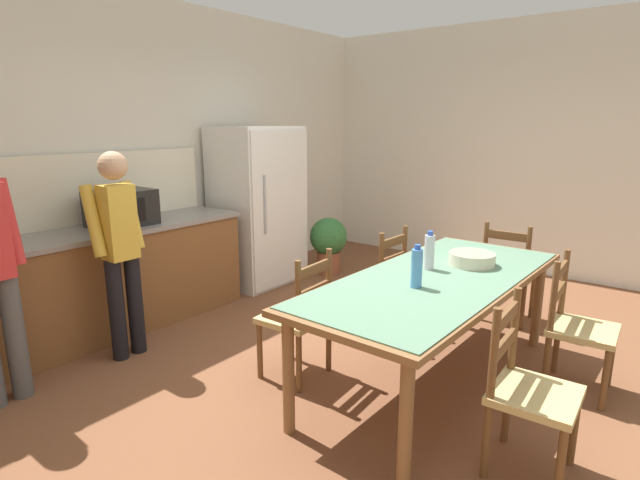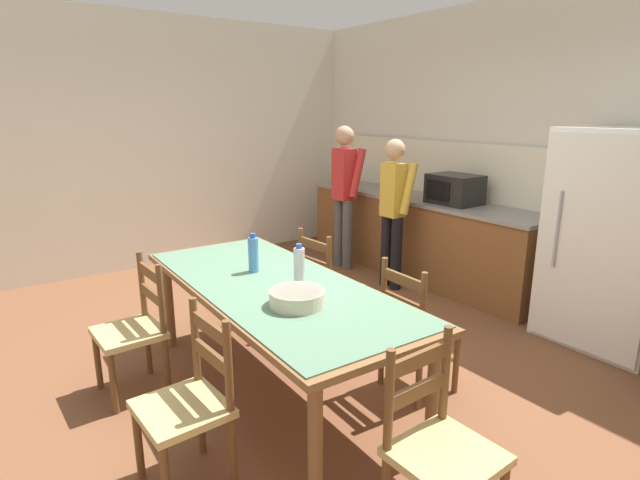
{
  "view_description": "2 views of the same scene",
  "coord_description": "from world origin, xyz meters",
  "px_view_note": "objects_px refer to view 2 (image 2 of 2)",
  "views": [
    {
      "loc": [
        -2.87,
        -1.67,
        1.76
      ],
      "look_at": [
        -0.38,
        0.26,
        1.01
      ],
      "focal_mm": 28.0,
      "sensor_mm": 36.0,
      "label": 1
    },
    {
      "loc": [
        2.73,
        -1.85,
        1.84
      ],
      "look_at": [
        -0.08,
        0.14,
        0.94
      ],
      "focal_mm": 28.0,
      "sensor_mm": 36.0,
      "label": 2
    }
  ],
  "objects_px": {
    "microwave": "(454,189)",
    "person_at_counter": "(393,206)",
    "serving_bowl": "(297,297)",
    "chair_side_far_left": "(327,285)",
    "refrigerator": "(614,240)",
    "bottle_off_centre": "(299,266)",
    "person_at_sink": "(344,190)",
    "bottle_near_centre": "(253,254)",
    "chair_side_near_left": "(134,330)",
    "chair_head_end": "(439,449)",
    "dining_table": "(274,293)",
    "chair_side_near_right": "(189,404)",
    "chair_side_far_right": "(416,329)"
  },
  "relations": [
    {
      "from": "person_at_counter",
      "to": "chair_side_near_left",
      "type": "bearing_deg",
      "value": -169.54
    },
    {
      "from": "microwave",
      "to": "chair_side_near_right",
      "type": "distance_m",
      "value": 3.6
    },
    {
      "from": "bottle_off_centre",
      "to": "person_at_sink",
      "type": "height_order",
      "value": "person_at_sink"
    },
    {
      "from": "serving_bowl",
      "to": "person_at_sink",
      "type": "xyz_separation_m",
      "value": [
        -2.3,
        2.14,
        0.12
      ]
    },
    {
      "from": "serving_bowl",
      "to": "chair_side_near_left",
      "type": "bearing_deg",
      "value": -144.05
    },
    {
      "from": "bottle_off_centre",
      "to": "person_at_sink",
      "type": "bearing_deg",
      "value": 136.12
    },
    {
      "from": "microwave",
      "to": "serving_bowl",
      "type": "relative_size",
      "value": 1.56
    },
    {
      "from": "chair_head_end",
      "to": "chair_side_far_right",
      "type": "xyz_separation_m",
      "value": [
        -0.9,
        0.79,
        0.0
      ]
    },
    {
      "from": "chair_side_near_left",
      "to": "person_at_sink",
      "type": "relative_size",
      "value": 0.55
    },
    {
      "from": "microwave",
      "to": "chair_side_near_left",
      "type": "height_order",
      "value": "microwave"
    },
    {
      "from": "dining_table",
      "to": "person_at_sink",
      "type": "xyz_separation_m",
      "value": [
        -1.9,
        2.05,
        0.24
      ]
    },
    {
      "from": "dining_table",
      "to": "person_at_sink",
      "type": "relative_size",
      "value": 1.39
    },
    {
      "from": "refrigerator",
      "to": "serving_bowl",
      "type": "xyz_separation_m",
      "value": [
        -0.5,
        -2.62,
        -0.04
      ]
    },
    {
      "from": "chair_side_near_left",
      "to": "person_at_sink",
      "type": "bearing_deg",
      "value": 113.58
    },
    {
      "from": "bottle_near_centre",
      "to": "chair_side_far_left",
      "type": "bearing_deg",
      "value": 105.06
    },
    {
      "from": "microwave",
      "to": "dining_table",
      "type": "relative_size",
      "value": 0.22
    },
    {
      "from": "person_at_sink",
      "to": "person_at_counter",
      "type": "distance_m",
      "value": 0.85
    },
    {
      "from": "microwave",
      "to": "chair_head_end",
      "type": "bearing_deg",
      "value": -50.37
    },
    {
      "from": "refrigerator",
      "to": "dining_table",
      "type": "xyz_separation_m",
      "value": [
        -0.9,
        -2.53,
        -0.16
      ]
    },
    {
      "from": "dining_table",
      "to": "chair_side_far_left",
      "type": "xyz_separation_m",
      "value": [
        -0.49,
        0.78,
        -0.25
      ]
    },
    {
      "from": "dining_table",
      "to": "chair_side_near_right",
      "type": "distance_m",
      "value": 0.96
    },
    {
      "from": "microwave",
      "to": "person_at_counter",
      "type": "distance_m",
      "value": 0.65
    },
    {
      "from": "bottle_near_centre",
      "to": "chair_side_near_left",
      "type": "xyz_separation_m",
      "value": [
        -0.25,
        -0.76,
        -0.45
      ]
    },
    {
      "from": "chair_side_far_right",
      "to": "bottle_near_centre",
      "type": "bearing_deg",
      "value": 44.43
    },
    {
      "from": "bottle_off_centre",
      "to": "chair_head_end",
      "type": "xyz_separation_m",
      "value": [
        1.32,
        -0.15,
        -0.45
      ]
    },
    {
      "from": "dining_table",
      "to": "chair_side_far_right",
      "type": "xyz_separation_m",
      "value": [
        0.53,
        0.76,
        -0.25
      ]
    },
    {
      "from": "chair_side_far_left",
      "to": "chair_head_end",
      "type": "bearing_deg",
      "value": 153.42
    },
    {
      "from": "microwave",
      "to": "chair_side_far_left",
      "type": "bearing_deg",
      "value": -83.17
    },
    {
      "from": "serving_bowl",
      "to": "chair_side_far_left",
      "type": "relative_size",
      "value": 0.35
    },
    {
      "from": "refrigerator",
      "to": "person_at_counter",
      "type": "relative_size",
      "value": 1.1
    },
    {
      "from": "serving_bowl",
      "to": "bottle_near_centre",
      "type": "bearing_deg",
      "value": 172.77
    },
    {
      "from": "bottle_off_centre",
      "to": "chair_side_near_right",
      "type": "distance_m",
      "value": 1.07
    },
    {
      "from": "refrigerator",
      "to": "person_at_sink",
      "type": "height_order",
      "value": "refrigerator"
    },
    {
      "from": "refrigerator",
      "to": "person_at_counter",
      "type": "height_order",
      "value": "refrigerator"
    },
    {
      "from": "refrigerator",
      "to": "microwave",
      "type": "bearing_deg",
      "value": 179.33
    },
    {
      "from": "refrigerator",
      "to": "bottle_near_centre",
      "type": "height_order",
      "value": "refrigerator"
    },
    {
      "from": "bottle_near_centre",
      "to": "chair_side_near_left",
      "type": "distance_m",
      "value": 0.92
    },
    {
      "from": "person_at_sink",
      "to": "microwave",
      "type": "bearing_deg",
      "value": -67.28
    },
    {
      "from": "bottle_off_centre",
      "to": "person_at_sink",
      "type": "relative_size",
      "value": 0.16
    },
    {
      "from": "serving_bowl",
      "to": "person_at_counter",
      "type": "height_order",
      "value": "person_at_counter"
    },
    {
      "from": "bottle_off_centre",
      "to": "person_at_counter",
      "type": "relative_size",
      "value": 0.17
    },
    {
      "from": "microwave",
      "to": "person_at_counter",
      "type": "height_order",
      "value": "person_at_counter"
    },
    {
      "from": "chair_head_end",
      "to": "chair_side_near_left",
      "type": "bearing_deg",
      "value": 108.12
    },
    {
      "from": "bottle_off_centre",
      "to": "serving_bowl",
      "type": "distance_m",
      "value": 0.35
    },
    {
      "from": "chair_side_near_right",
      "to": "bottle_off_centre",
      "type": "bearing_deg",
      "value": 109.86
    },
    {
      "from": "chair_head_end",
      "to": "chair_side_near_left",
      "type": "distance_m",
      "value": 2.1
    },
    {
      "from": "dining_table",
      "to": "serving_bowl",
      "type": "xyz_separation_m",
      "value": [
        0.4,
        -0.08,
        0.12
      ]
    },
    {
      "from": "person_at_sink",
      "to": "chair_head_end",
      "type": "bearing_deg",
      "value": -122.07
    },
    {
      "from": "refrigerator",
      "to": "serving_bowl",
      "type": "relative_size",
      "value": 5.36
    },
    {
      "from": "bottle_off_centre",
      "to": "chair_side_far_right",
      "type": "height_order",
      "value": "bottle_off_centre"
    }
  ]
}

